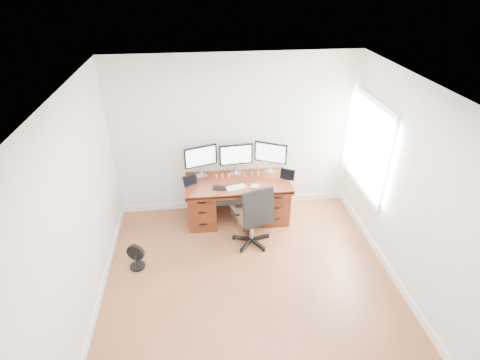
{
  "coord_description": "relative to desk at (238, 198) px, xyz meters",
  "views": [
    {
      "loc": [
        -0.57,
        -3.41,
        3.84
      ],
      "look_at": [
        0.0,
        1.5,
        0.95
      ],
      "focal_mm": 28.0,
      "sensor_mm": 36.0,
      "label": 1
    }
  ],
  "objects": [
    {
      "name": "figurine_blue",
      "position": [
        0.26,
        0.12,
        0.39
      ],
      "size": [
        0.03,
        0.03,
        0.08
      ],
      "color": "#4682E5",
      "rests_on": "desk"
    },
    {
      "name": "right_wall",
      "position": [
        2.0,
        -1.72,
        0.95
      ],
      "size": [
        0.1,
        4.5,
        2.7
      ],
      "color": "silver",
      "rests_on": "ground"
    },
    {
      "name": "ground",
      "position": [
        0.0,
        -1.83,
        -0.4
      ],
      "size": [
        4.5,
        4.5,
        0.0
      ],
      "primitive_type": "plane",
      "color": "brown",
      "rests_on": "ground"
    },
    {
      "name": "monitor_center",
      "position": [
        0.0,
        0.24,
        0.68
      ],
      "size": [
        0.55,
        0.16,
        0.53
      ],
      "rotation": [
        0.0,
        0.0,
        0.09
      ],
      "color": "silver",
      "rests_on": "desk"
    },
    {
      "name": "figurine_orange",
      "position": [
        -0.13,
        0.12,
        0.39
      ],
      "size": [
        0.03,
        0.03,
        0.08
      ],
      "color": "#E8A45B",
      "rests_on": "desk"
    },
    {
      "name": "figurine_yellow",
      "position": [
        0.36,
        0.12,
        0.39
      ],
      "size": [
        0.03,
        0.03,
        0.08
      ],
      "color": "#CEB95C",
      "rests_on": "desk"
    },
    {
      "name": "figurine_pink",
      "position": [
        -0.34,
        0.12,
        0.39
      ],
      "size": [
        0.03,
        0.03,
        0.08
      ],
      "color": "pink",
      "rests_on": "desk"
    },
    {
      "name": "desk",
      "position": [
        0.0,
        0.0,
        0.0
      ],
      "size": [
        1.7,
        0.8,
        0.75
      ],
      "color": "#4E200F",
      "rests_on": "ground"
    },
    {
      "name": "phone",
      "position": [
        0.05,
        -0.08,
        0.35
      ],
      "size": [
        0.13,
        0.07,
        0.01
      ],
      "primitive_type": "cube",
      "rotation": [
        0.0,
        0.0,
        -0.02
      ],
      "color": "black",
      "rests_on": "desk"
    },
    {
      "name": "office_chair",
      "position": [
        0.15,
        -0.72,
        -0.05
      ],
      "size": [
        0.7,
        0.7,
        1.08
      ],
      "rotation": [
        0.0,
        0.0,
        0.27
      ],
      "color": "black",
      "rests_on": "ground"
    },
    {
      "name": "keyboard",
      "position": [
        -0.05,
        -0.22,
        0.36
      ],
      "size": [
        0.33,
        0.21,
        0.01
      ],
      "primitive_type": "cube",
      "rotation": [
        0.0,
        0.0,
        0.27
      ],
      "color": "white",
      "rests_on": "desk"
    },
    {
      "name": "monitor_right",
      "position": [
        0.58,
        0.24,
        0.68
      ],
      "size": [
        0.51,
        0.27,
        0.53
      ],
      "rotation": [
        0.0,
        0.0,
        -0.46
      ],
      "color": "silver",
      "rests_on": "desk"
    },
    {
      "name": "figurine_brown",
      "position": [
        0.12,
        0.12,
        0.39
      ],
      "size": [
        0.03,
        0.03,
        0.08
      ],
      "color": "olive",
      "rests_on": "desk"
    },
    {
      "name": "figurine_purple",
      "position": [
        -0.24,
        0.12,
        0.39
      ],
      "size": [
        0.03,
        0.03,
        0.08
      ],
      "color": "#A278E7",
      "rests_on": "desk"
    },
    {
      "name": "tablet_right",
      "position": [
        0.81,
        -0.08,
        0.43
      ],
      "size": [
        0.24,
        0.17,
        0.19
      ],
      "rotation": [
        0.0,
        0.0,
        -0.47
      ],
      "color": "silver",
      "rests_on": "desk"
    },
    {
      "name": "back_wall",
      "position": [
        0.0,
        0.42,
        0.95
      ],
      "size": [
        4.0,
        0.1,
        2.7
      ],
      "primitive_type": "cube",
      "color": "silver",
      "rests_on": "ground"
    },
    {
      "name": "monitor_left",
      "position": [
        -0.58,
        0.24,
        0.68
      ],
      "size": [
        0.53,
        0.21,
        0.53
      ],
      "rotation": [
        0.0,
        0.0,
        0.32
      ],
      "color": "silver",
      "rests_on": "desk"
    },
    {
      "name": "trackpad",
      "position": [
        0.25,
        -0.21,
        0.35
      ],
      "size": [
        0.16,
        0.16,
        0.01
      ],
      "primitive_type": "cube",
      "rotation": [
        0.0,
        0.0,
        -0.32
      ],
      "color": "silver",
      "rests_on": "desk"
    },
    {
      "name": "tablet_left",
      "position": [
        -0.77,
        -0.08,
        0.43
      ],
      "size": [
        0.24,
        0.17,
        0.19
      ],
      "rotation": [
        0.0,
        0.0,
        0.5
      ],
      "color": "silver",
      "rests_on": "desk"
    },
    {
      "name": "drawing_tablet",
      "position": [
        -0.31,
        -0.21,
        0.35
      ],
      "size": [
        0.24,
        0.18,
        0.01
      ],
      "primitive_type": "cube",
      "rotation": [
        0.0,
        0.0,
        -0.17
      ],
      "color": "black",
      "rests_on": "desk"
    },
    {
      "name": "floor_fan",
      "position": [
        -1.58,
        -1.03,
        -0.22
      ],
      "size": [
        0.26,
        0.22,
        0.38
      ],
      "rotation": [
        0.0,
        0.0,
        -0.35
      ],
      "color": "black",
      "rests_on": "ground"
    }
  ]
}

